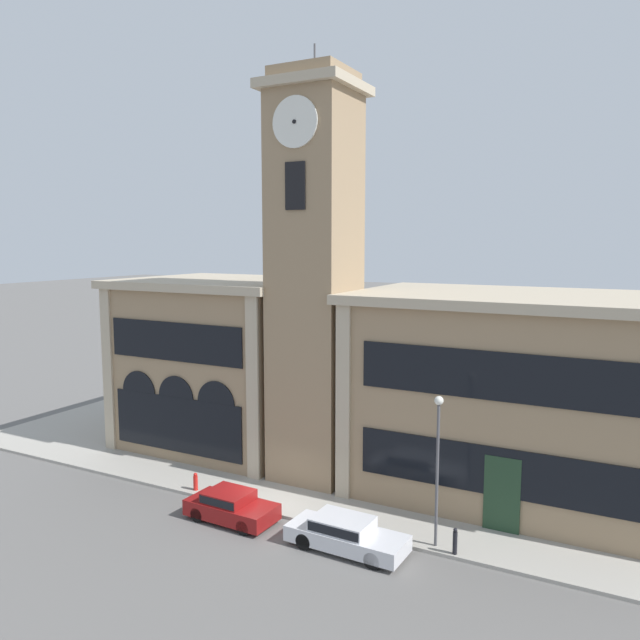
{
  "coord_description": "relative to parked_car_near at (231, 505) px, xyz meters",
  "views": [
    {
      "loc": [
        14.8,
        -22.47,
        12.23
      ],
      "look_at": [
        1.28,
        3.07,
        8.56
      ],
      "focal_mm": 35.0,
      "sensor_mm": 36.0,
      "label": 1
    }
  ],
  "objects": [
    {
      "name": "town_hall_right_wing",
      "position": [
        10.79,
        8.81,
        4.23
      ],
      "size": [
        16.14,
        9.81,
        9.79
      ],
      "color": "#937A5B",
      "rests_on": "ground_plane"
    },
    {
      "name": "street_lamp",
      "position": [
        8.76,
        1.71,
        3.44
      ],
      "size": [
        0.36,
        0.36,
        6.12
      ],
      "color": "#4C4C51",
      "rests_on": "sidewalk_kerb"
    },
    {
      "name": "town_hall_left_wing",
      "position": [
        -6.65,
        8.8,
        4.33
      ],
      "size": [
        11.45,
        9.81,
        9.99
      ],
      "color": "#937A5B",
      "rests_on": "ground_plane"
    },
    {
      "name": "bollard",
      "position": [
        9.63,
        1.41,
        -0.02
      ],
      "size": [
        0.18,
        0.18,
        1.06
      ],
      "color": "black",
      "rests_on": "sidewalk_kerb"
    },
    {
      "name": "ground_plane",
      "position": [
        0.9,
        1.2,
        -0.69
      ],
      "size": [
        300.0,
        300.0,
        0.0
      ],
      "primitive_type": "plane",
      "color": "#605E5B"
    },
    {
      "name": "sidewalk_kerb",
      "position": [
        0.9,
        8.3,
        -0.62
      ],
      "size": [
        43.22,
        14.18,
        0.15
      ],
      "color": "#A39E93",
      "rests_on": "ground_plane"
    },
    {
      "name": "clock_tower",
      "position": [
        0.9,
        6.14,
        9.57
      ],
      "size": [
        4.44,
        4.44,
        21.59
      ],
      "color": "#937A5B",
      "rests_on": "ground_plane"
    },
    {
      "name": "fire_hydrant",
      "position": [
        -3.31,
        1.66,
        -0.12
      ],
      "size": [
        0.22,
        0.22,
        0.87
      ],
      "color": "red",
      "rests_on": "sidewalk_kerb"
    },
    {
      "name": "parked_car_near",
      "position": [
        0.0,
        0.0,
        0.0
      ],
      "size": [
        4.08,
        2.01,
        1.32
      ],
      "rotation": [
        0.0,
        0.0,
        -0.03
      ],
      "color": "maroon",
      "rests_on": "ground_plane"
    },
    {
      "name": "parked_car_mid",
      "position": [
        5.58,
        0.0,
        -0.0
      ],
      "size": [
        4.91,
        1.99,
        1.31
      ],
      "rotation": [
        0.0,
        0.0,
        -0.03
      ],
      "color": "silver",
      "rests_on": "ground_plane"
    }
  ]
}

